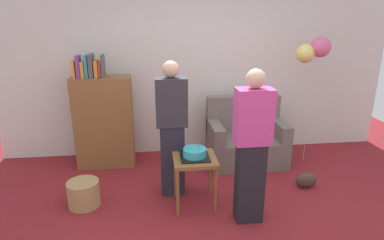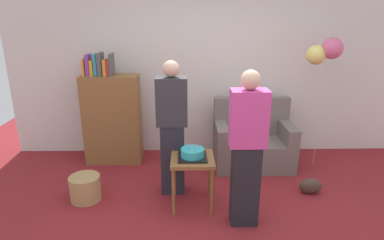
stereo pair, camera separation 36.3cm
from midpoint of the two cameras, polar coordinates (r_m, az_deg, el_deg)
ground_plane at (r=3.65m, az=7.37°, el=-17.67°), size 8.00×8.00×0.00m
wall_back at (r=5.06m, az=4.65°, el=9.21°), size 6.00×0.10×2.70m
couch at (r=4.88m, az=12.62°, el=-3.83°), size 1.10×0.70×0.96m
bookshelf at (r=4.85m, az=-11.70°, el=0.48°), size 0.80×0.36×1.61m
side_table at (r=3.71m, az=2.91°, el=-7.86°), size 0.48×0.48×0.59m
birthday_cake at (r=3.65m, az=2.94°, el=-5.88°), size 0.32×0.32×0.17m
person_blowing_candles at (r=3.85m, az=-0.77°, el=-1.51°), size 0.36×0.22×1.63m
person_holding_cake at (r=3.33m, az=12.64°, el=-5.14°), size 0.36×0.22×1.63m
wicker_basket at (r=4.10m, az=-15.67°, el=-11.39°), size 0.36×0.36×0.30m
handbag at (r=4.42m, az=22.22°, el=-10.63°), size 0.28×0.14×0.20m
balloon_bunch at (r=4.78m, az=24.27°, el=10.84°), size 0.46×0.30×1.83m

